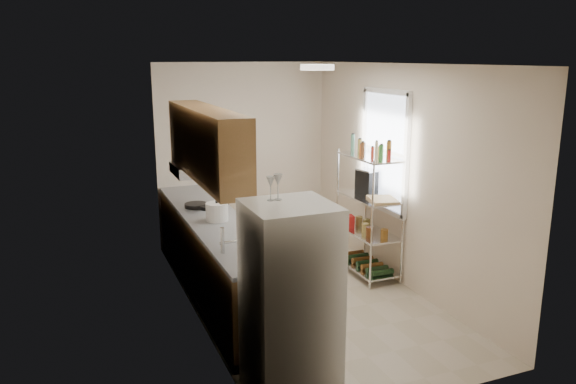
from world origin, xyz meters
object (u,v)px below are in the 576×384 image
(refrigerator, at_px, (290,302))
(frying_pan_large, at_px, (196,205))
(cutting_board, at_px, (383,200))
(espresso_machine, at_px, (367,181))
(rice_cooker, at_px, (217,212))

(refrigerator, distance_m, frying_pan_large, 2.71)
(cutting_board, bearing_deg, refrigerator, -137.38)
(cutting_board, height_order, espresso_machine, espresso_machine)
(refrigerator, xyz_separation_m, cutting_board, (1.91, 1.76, 0.23))
(refrigerator, distance_m, rice_cooker, 2.08)
(refrigerator, bearing_deg, cutting_board, 42.62)
(espresso_machine, bearing_deg, refrigerator, -146.22)
(rice_cooker, bearing_deg, refrigerator, -89.26)
(rice_cooker, relative_size, espresso_machine, 0.85)
(frying_pan_large, bearing_deg, cutting_board, -16.37)
(frying_pan_large, height_order, cutting_board, cutting_board)
(frying_pan_large, bearing_deg, refrigerator, -78.86)
(refrigerator, height_order, frying_pan_large, refrigerator)
(frying_pan_large, height_order, espresso_machine, espresso_machine)
(refrigerator, xyz_separation_m, frying_pan_large, (-0.12, 2.71, 0.13))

